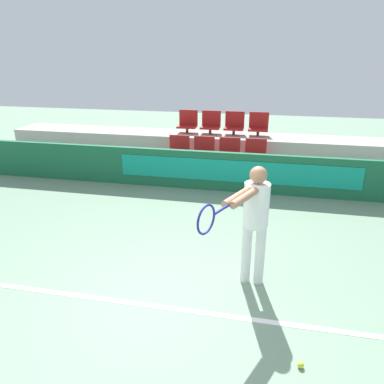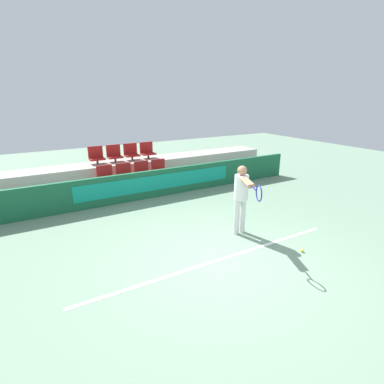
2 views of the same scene
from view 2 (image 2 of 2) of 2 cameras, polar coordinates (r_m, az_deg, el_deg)
ground_plane at (r=6.11m, az=5.89°, el=-13.19°), size 30.00×30.00×0.00m
court_baseline at (r=6.18m, az=5.28°, el=-12.71°), size 5.86×0.08×0.01m
barrier_wall at (r=9.48m, az=-9.39°, el=1.24°), size 11.75×0.14×0.88m
bleacher_tier_front at (r=10.07m, az=-10.65°, el=0.91°), size 11.35×1.03×0.45m
bleacher_tier_middle at (r=10.96m, az=-12.56°, el=3.43°), size 11.35×1.03×0.91m
stadium_chair_0 at (r=9.81m, az=-16.13°, el=2.97°), size 0.49×0.38×0.58m
stadium_chair_1 at (r=9.97m, az=-12.71°, el=3.47°), size 0.49×0.38×0.58m
stadium_chair_2 at (r=10.16m, az=-9.41°, el=3.95°), size 0.49×0.38×0.58m
stadium_chair_3 at (r=10.38m, az=-6.24°, el=4.40°), size 0.49×0.38×0.58m
stadium_chair_4 at (r=10.70m, az=-17.75°, el=6.54°), size 0.49×0.38×0.58m
stadium_chair_5 at (r=10.84m, az=-14.57°, el=6.97°), size 0.49×0.38×0.58m
stadium_chair_6 at (r=11.02m, az=-11.48°, el=7.36°), size 0.49×0.38×0.58m
stadium_chair_7 at (r=11.22m, az=-8.50°, el=7.72°), size 0.49×0.38×0.58m
tennis_player at (r=6.89m, az=9.45°, el=-0.24°), size 0.70×1.39×1.65m
tennis_ball at (r=6.82m, az=20.23°, el=-10.44°), size 0.07×0.07×0.07m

